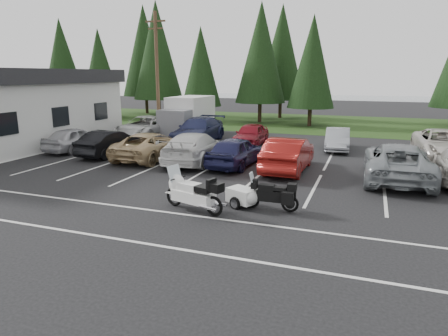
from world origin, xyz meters
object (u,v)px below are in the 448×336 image
car_near_2 (151,146)px  car_near_4 (236,151)px  utility_pole (157,72)px  car_near_5 (288,154)px  car_far_0 (145,128)px  car_near_1 (110,143)px  car_far_4 (443,144)px  car_far_2 (251,135)px  car_near_3 (195,147)px  car_near_0 (75,139)px  car_far_1 (198,130)px  car_near_6 (398,162)px  car_far_3 (337,139)px  cargo_trailer (242,197)px  touring_motorcycle (193,190)px  adventure_motorcycle (271,192)px  box_truck (185,117)px

car_near_2 → car_near_4: bearing=178.1°
utility_pole → car_near_5: 14.65m
utility_pole → car_far_0: size_ratio=1.53×
car_near_1 → car_far_4: size_ratio=0.78×
utility_pole → car_far_2: 9.04m
car_near_2 → car_near_4: (5.00, -0.14, 0.03)m
car_near_3 → car_near_0: bearing=-8.0°
utility_pole → car_far_0: bearing=-92.2°
car_far_1 → car_near_4: bearing=-53.4°
car_near_6 → car_near_3: bearing=-2.7°
car_near_2 → car_far_3: bearing=-146.6°
car_far_0 → car_far_1: (4.21, -0.10, 0.02)m
car_far_1 → car_far_3: size_ratio=1.43×
car_near_1 → cargo_trailer: size_ratio=3.05×
car_far_0 → touring_motorcycle: car_far_0 is taller
car_near_1 → car_near_3: (5.35, -0.07, 0.07)m
car_far_0 → car_near_5: bearing=-29.3°
utility_pole → car_far_3: size_ratio=2.24×
car_near_0 → car_far_4: car_far_4 is taller
car_near_2 → touring_motorcycle: size_ratio=1.93×
car_near_4 → car_far_1: (-4.73, 6.07, 0.07)m
car_far_0 → car_near_6: bearing=-22.2°
car_near_4 → adventure_motorcycle: size_ratio=2.08×
utility_pole → car_near_5: size_ratio=1.82×
car_far_2 → adventure_motorcycle: car_far_2 is taller
car_near_6 → adventure_motorcycle: size_ratio=2.74×
car_far_0 → car_far_1: size_ratio=1.02×
car_far_0 → car_far_1: 4.21m
box_truck → car_near_0: size_ratio=1.31×
car_near_5 → car_near_6: car_near_6 is taller
car_far_2 → car_near_5: bearing=-59.3°
car_far_4 → touring_motorcycle: bearing=-130.1°
car_near_1 → car_near_3: 5.35m
car_near_1 → car_far_1: car_far_1 is taller
box_truck → car_near_6: 16.87m
car_near_0 → car_near_3: (8.24, -0.52, 0.07)m
cargo_trailer → car_near_1: bearing=172.3°
touring_motorcycle → adventure_motorcycle: (2.45, 0.97, -0.10)m
utility_pole → car_near_3: 10.99m
car_near_1 → car_far_3: car_near_1 is taller
car_near_1 → car_near_3: car_near_3 is taller
car_near_0 → car_near_4: bearing=176.4°
car_near_4 → car_far_2: size_ratio=1.06×
car_near_1 → adventure_motorcycle: bearing=153.6°
car_near_2 → car_near_3: bearing=179.8°
car_far_2 → car_far_4: 11.18m
car_near_1 → car_near_5: car_near_5 is taller
car_near_4 → car_far_3: size_ratio=1.11×
car_near_2 → car_far_1: 5.93m
car_near_5 → adventure_motorcycle: (0.57, -5.95, -0.16)m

